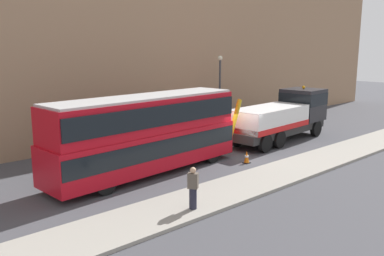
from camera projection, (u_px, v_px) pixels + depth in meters
name	position (u px, v px, depth m)	size (l,w,h in m)	color
ground_plane	(235.00, 155.00, 24.76)	(120.00, 120.00, 0.00)	#424247
near_kerb	(293.00, 169.00, 21.67)	(60.00, 2.80, 0.15)	gray
building_facade	(153.00, 24.00, 29.13)	(60.00, 1.50, 16.00)	#9E7A5B
recovery_tow_truck	(283.00, 115.00, 28.50)	(10.22, 3.28, 3.67)	#2D2D2D
double_decker_bus	(147.00, 131.00, 20.74)	(11.17, 3.35, 4.06)	#B70C19
pedestrian_onlooker	(193.00, 189.00, 15.98)	(0.44, 0.48, 1.71)	#232333
traffic_cone_near_bus	(247.00, 157.00, 22.99)	(0.36, 0.36, 0.72)	orange
street_lamp	(220.00, 87.00, 31.46)	(0.36, 0.36, 5.83)	#38383D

